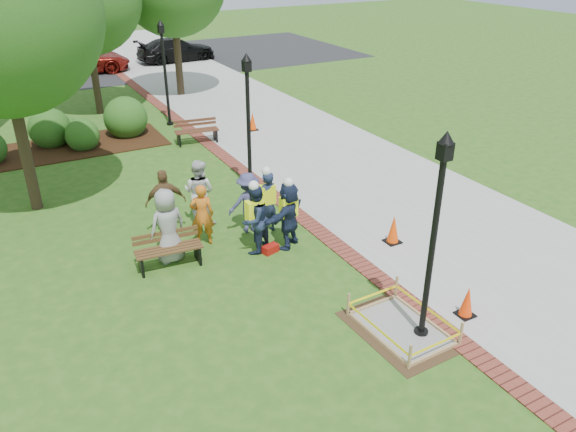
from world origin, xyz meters
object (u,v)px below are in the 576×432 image
lamp_near (435,225)px  hivis_worker_a (288,213)px  bench_near (169,257)px  hivis_worker_c (255,217)px  cone_front (467,302)px  wet_concrete_pad (402,321)px  hivis_worker_b (267,200)px

lamp_near → hivis_worker_a: (-0.60, 4.45, -1.54)m
bench_near → hivis_worker_c: bearing=-8.4°
lamp_near → hivis_worker_c: size_ratio=2.20×
bench_near → lamp_near: 6.49m
cone_front → hivis_worker_c: bearing=120.4°
wet_concrete_pad → lamp_near: 2.28m
hivis_worker_a → hivis_worker_c: 0.88m
hivis_worker_b → wet_concrete_pad: bearing=-84.7°
hivis_worker_b → cone_front: bearing=-70.0°
hivis_worker_a → hivis_worker_c: bearing=169.8°
hivis_worker_b → hivis_worker_c: bearing=-133.3°
lamp_near → hivis_worker_c: lamp_near is taller
hivis_worker_b → hivis_worker_c: hivis_worker_c is taller
hivis_worker_a → hivis_worker_c: size_ratio=0.98×
cone_front → hivis_worker_b: hivis_worker_b is taller
hivis_worker_a → lamp_near: bearing=-82.3°
cone_front → hivis_worker_a: hivis_worker_a is taller
cone_front → hivis_worker_a: bearing=112.3°
wet_concrete_pad → cone_front: 1.51m
wet_concrete_pad → lamp_near: size_ratio=0.55×
wet_concrete_pad → hivis_worker_c: 4.54m
lamp_near → hivis_worker_b: bearing=97.7°
wet_concrete_pad → hivis_worker_c: hivis_worker_c is taller
cone_front → hivis_worker_a: size_ratio=0.38×
hivis_worker_b → hivis_worker_c: size_ratio=0.98×
cone_front → hivis_worker_b: bearing=110.0°
hivis_worker_b → lamp_near: bearing=-82.3°
cone_front → lamp_near: (-1.22, -0.02, 2.14)m
wet_concrete_pad → lamp_near: bearing=-48.4°
cone_front → hivis_worker_b: size_ratio=0.38×
bench_near → cone_front: size_ratio=2.27×
cone_front → hivis_worker_b: 5.74m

